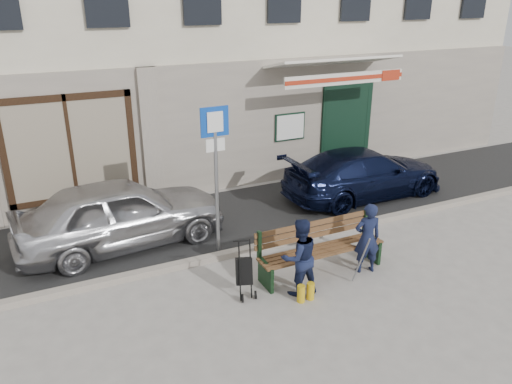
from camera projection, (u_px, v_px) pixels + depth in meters
ground at (309, 284)px, 8.69m from camera, size 80.00×80.00×0.00m
asphalt_lane at (238, 217)px, 11.29m from camera, size 60.00×3.20×0.01m
curb at (270, 245)px, 9.93m from camera, size 60.00×0.18×0.12m
car_silver at (121, 213)px, 9.82m from camera, size 4.20×1.99×1.39m
car_navy at (364, 173)px, 12.28m from camera, size 4.20×1.77×1.21m
parking_sign at (216, 158)px, 9.02m from camera, size 0.53×0.08×2.88m
bench at (319, 250)px, 8.89m from camera, size 2.40×1.17×0.98m
man at (367, 238)px, 8.87m from camera, size 0.55×0.43×1.33m
woman at (299, 257)px, 8.21m from camera, size 0.66×0.51×1.35m
stroller at (244, 272)px, 8.24m from camera, size 0.34×0.44×0.96m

